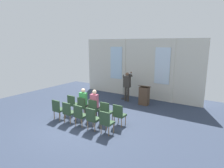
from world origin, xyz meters
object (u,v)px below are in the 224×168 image
(chair_r0_c2, at_px, (94,108))
(chair_r1_c1, at_px, (69,111))
(mic_stand, at_px, (123,94))
(chair_r0_c0, at_px, (73,103))
(chair_r0_c3, at_px, (106,111))
(audience_r0_c1, at_px, (84,101))
(chair_r1_c4, at_px, (106,121))
(chair_r0_c4, at_px, (119,114))
(lectern, at_px, (144,95))
(chair_r1_c2, at_px, (80,114))
(chair_r0_c1, at_px, (83,105))
(chair_r1_c0, at_px, (58,108))
(chair_r1_c3, at_px, (92,117))
(audience_r0_c2, at_px, (95,103))
(speaker, at_px, (127,85))

(chair_r0_c2, relative_size, chair_r1_c1, 1.00)
(mic_stand, bearing_deg, chair_r1_c1, -91.98)
(chair_r0_c0, relative_size, chair_r0_c3, 1.00)
(audience_r0_c1, xyz_separation_m, chair_r1_c4, (2.03, -1.03, -0.22))
(chair_r0_c0, bearing_deg, audience_r0_c1, 6.64)
(mic_stand, relative_size, chair_r0_c4, 1.65)
(lectern, height_order, chair_r1_c2, lectern)
(chair_r0_c0, height_order, chair_r1_c2, same)
(audience_r0_c1, height_order, chair_r1_c1, audience_r0_c1)
(chair_r0_c1, distance_m, chair_r1_c4, 2.25)
(chair_r1_c1, bearing_deg, lectern, 67.36)
(chair_r1_c0, xyz_separation_m, chair_r1_c2, (1.36, 0.00, 0.00))
(audience_r0_c1, relative_size, chair_r0_c3, 1.45)
(chair_r1_c3, bearing_deg, chair_r0_c1, 144.88)
(chair_r0_c2, relative_size, chair_r0_c4, 1.00)
(audience_r0_c2, height_order, chair_r0_c3, audience_r0_c2)
(audience_r0_c2, bearing_deg, chair_r1_c3, -56.69)
(mic_stand, height_order, chair_r1_c3, mic_stand)
(chair_r1_c0, bearing_deg, mic_stand, 79.61)
(chair_r0_c2, relative_size, audience_r0_c2, 0.68)
(chair_r0_c0, bearing_deg, chair_r0_c3, 0.00)
(speaker, height_order, chair_r1_c0, speaker)
(audience_r0_c1, bearing_deg, mic_stand, 87.45)
(chair_r1_c0, relative_size, chair_r1_c2, 1.00)
(chair_r0_c4, height_order, chair_r1_c1, same)
(chair_r0_c3, relative_size, chair_r1_c4, 1.00)
(chair_r0_c3, xyz_separation_m, chair_r1_c2, (-0.68, -0.95, 0.00))
(chair_r0_c3, bearing_deg, chair_r0_c4, 0.00)
(chair_r1_c4, bearing_deg, chair_r1_c2, 180.00)
(mic_stand, height_order, lectern, mic_stand)
(lectern, bearing_deg, speaker, 175.46)
(chair_r0_c4, distance_m, chair_r1_c1, 2.25)
(chair_r0_c1, relative_size, chair_r1_c4, 1.00)
(mic_stand, distance_m, chair_r1_c0, 4.63)
(chair_r1_c1, bearing_deg, audience_r0_c2, 56.69)
(chair_r0_c3, distance_m, chair_r1_c1, 1.66)
(chair_r0_c2, height_order, chair_r0_c3, same)
(chair_r1_c2, bearing_deg, chair_r1_c3, 0.00)
(speaker, relative_size, lectern, 1.52)
(speaker, bearing_deg, chair_r0_c4, -66.30)
(speaker, xyz_separation_m, audience_r0_c2, (0.11, -3.25, -0.27))
(speaker, xyz_separation_m, chair_r1_c0, (-1.25, -4.28, -0.50))
(chair_r0_c2, xyz_separation_m, chair_r1_c2, (0.00, -0.95, 0.00))
(lectern, bearing_deg, chair_r0_c4, -84.96)
(chair_r0_c0, relative_size, chair_r0_c2, 1.00)
(chair_r1_c3, relative_size, chair_r1_c4, 1.00)
(audience_r0_c1, xyz_separation_m, audience_r0_c2, (0.68, -0.00, 0.01))
(mic_stand, height_order, chair_r1_c1, mic_stand)
(chair_r0_c0, bearing_deg, chair_r1_c4, -19.38)
(lectern, xyz_separation_m, chair_r1_c0, (-2.43, -4.19, -0.02))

